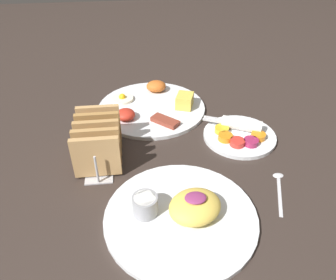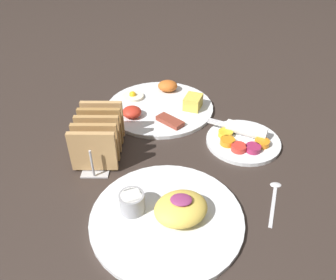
# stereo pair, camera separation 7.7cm
# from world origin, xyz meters

# --- Properties ---
(ground_plane) EXTENTS (3.00, 3.00, 0.00)m
(ground_plane) POSITION_xyz_m (0.00, 0.00, 0.00)
(ground_plane) COLOR #332823
(plate_breakfast) EXTENTS (0.31, 0.31, 0.05)m
(plate_breakfast) POSITION_xyz_m (-0.03, 0.22, 0.01)
(plate_breakfast) COLOR white
(plate_breakfast) RESTS_ON ground_plane
(plate_condiments) EXTENTS (0.18, 0.18, 0.04)m
(plate_condiments) POSITION_xyz_m (0.17, 0.05, 0.01)
(plate_condiments) COLOR white
(plate_condiments) RESTS_ON ground_plane
(plate_foreground) EXTENTS (0.29, 0.29, 0.06)m
(plate_foreground) POSITION_xyz_m (-0.01, -0.19, 0.01)
(plate_foreground) COLOR white
(plate_foreground) RESTS_ON ground_plane
(toast_rack) EXTENTS (0.10, 0.18, 0.10)m
(toast_rack) POSITION_xyz_m (-0.17, 0.01, 0.05)
(toast_rack) COLOR #B7B7BC
(toast_rack) RESTS_ON ground_plane
(teaspoon) EXTENTS (0.06, 0.12, 0.01)m
(teaspoon) POSITION_xyz_m (0.21, -0.13, 0.00)
(teaspoon) COLOR silver
(teaspoon) RESTS_ON ground_plane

